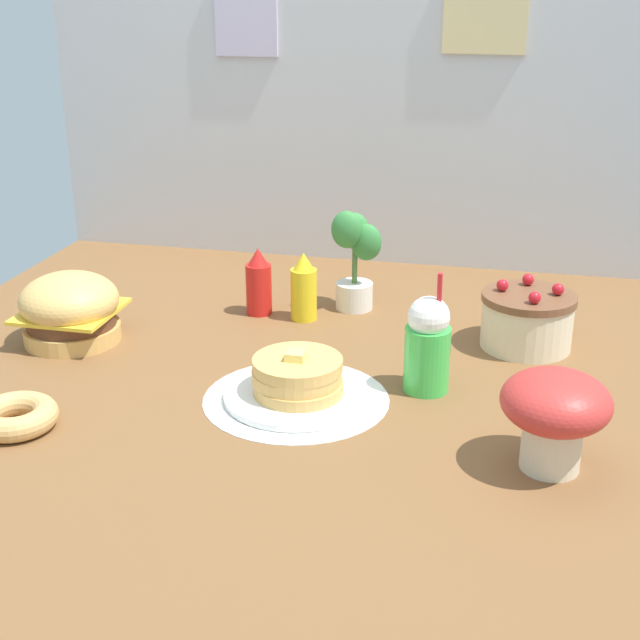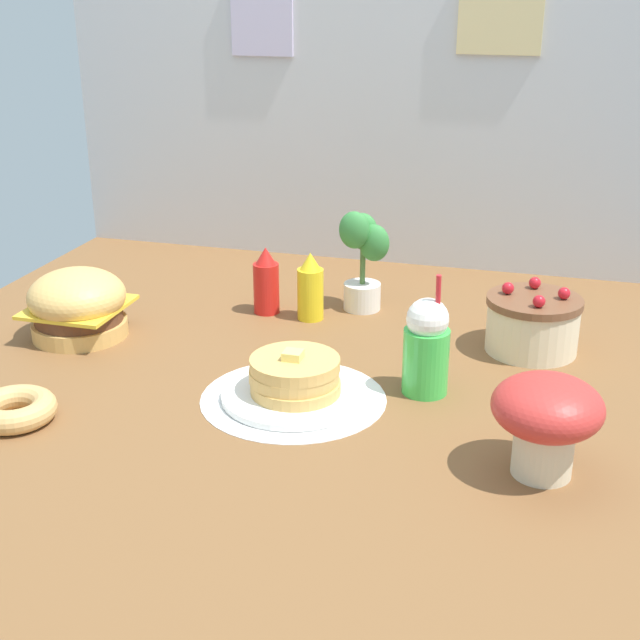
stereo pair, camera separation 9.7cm
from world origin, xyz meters
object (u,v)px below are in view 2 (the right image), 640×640
Objects in this scene: burger at (78,305)px; potted_plant at (363,257)px; ketchup_bottle at (266,283)px; mustard_bottle at (310,288)px; pancake_stack at (294,381)px; cream_soda_cup at (426,347)px; mushroom_stool at (547,416)px; donut_pink_glaze at (15,409)px; layer_cake at (533,324)px.

burger is 0.82m from potted_plant.
ketchup_bottle and mustard_bottle have the same top height.
cream_soda_cup is at bearing 22.73° from pancake_stack.
mustard_bottle is at bearing 134.76° from mushroom_stool.
cream_soda_cup is 1.61× the size of donut_pink_glaze.
mushroom_stool is at bearing -46.67° from cream_soda_cup.
mustard_bottle is at bearing 174.16° from layer_cake.
ketchup_bottle is 0.91× the size of mushroom_stool.
layer_cake is at bearing 33.42° from donut_pink_glaze.
cream_soda_cup is (0.97, -0.09, 0.03)m from burger.
pancake_stack is 1.36× the size of layer_cake.
layer_cake reaches higher than pancake_stack.
potted_plant reaches higher than mustard_bottle.
pancake_stack is 1.13× the size of cream_soda_cup.
cream_soda_cup is at bearing -36.72° from ketchup_bottle.
potted_plant reaches higher than cream_soda_cup.
pancake_stack is at bearing -139.45° from layer_cake.
mustard_bottle is at bearing -137.17° from potted_plant.
donut_pink_glaze is at bearing -120.41° from mustard_bottle.
mustard_bottle is at bearing 102.24° from pancake_stack.
ketchup_bottle reaches higher than donut_pink_glaze.
potted_plant reaches higher than burger.
pancake_stack is at bearing -91.51° from potted_plant.
cream_soda_cup reaches higher than layer_cake.
burger is at bearing 162.75° from mushroom_stool.
ketchup_bottle is (-0.76, 0.08, 0.02)m from layer_cake.
ketchup_bottle is 0.67m from cream_soda_cup.
donut_pink_glaze is (-0.46, -0.78, -0.06)m from mustard_bottle.
burger is 0.87× the size of potted_plant.
burger is 1.06× the size of layer_cake.
pancake_stack is 0.52m from mustard_bottle.
ketchup_bottle is 0.67× the size of cream_soda_cup.
ketchup_bottle is at bearing -158.68° from potted_plant.
cream_soda_cup is 0.42m from mushroom_stool.
mustard_bottle reaches higher than layer_cake.
pancake_stack is 0.58m from ketchup_bottle.
potted_plant is at bearing 88.49° from pancake_stack.
layer_cake is at bearing -19.91° from potted_plant.
layer_cake is (1.20, 0.23, -0.01)m from burger.
burger reaches higher than pancake_stack.
mushroom_stool reaches higher than ketchup_bottle.
burger is 1.22m from layer_cake.
ketchup_bottle is at bearing 68.09° from donut_pink_glaze.
cream_soda_cup is at bearing -5.17° from burger.
layer_cake reaches higher than donut_pink_glaze.
ketchup_bottle is 0.86m from donut_pink_glaze.
layer_cake is at bearing -5.81° from ketchup_bottle.
layer_cake is 0.83× the size of cream_soda_cup.
mushroom_stool reaches higher than donut_pink_glaze.
burger is at bearing 103.54° from donut_pink_glaze.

